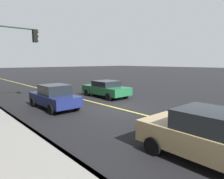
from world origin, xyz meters
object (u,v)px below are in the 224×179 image
at_px(car_tan, 213,136).
at_px(car_green, 106,89).
at_px(car_navy, 54,97).
at_px(traffic_light_mast, 8,49).

xyz_separation_m(car_tan, car_green, (10.58, -4.80, -0.09)).
height_order(car_navy, car_green, car_navy).
height_order(car_tan, traffic_light_mast, traffic_light_mast).
bearing_deg(car_green, car_navy, 100.83).
distance_m(car_tan, traffic_light_mast, 13.04).
distance_m(car_green, traffic_light_mast, 7.81).
bearing_deg(car_tan, car_green, -24.40).
height_order(car_navy, traffic_light_mast, traffic_light_mast).
relative_size(car_tan, car_navy, 1.05).
distance_m(car_navy, car_green, 5.26).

